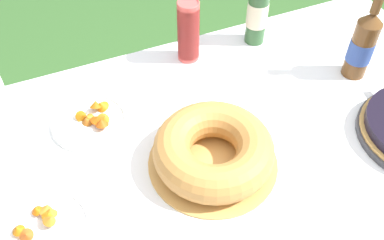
% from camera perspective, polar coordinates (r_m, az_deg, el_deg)
% --- Properties ---
extents(garden_table, '(1.62, 1.18, 0.72)m').
position_cam_1_polar(garden_table, '(1.23, 8.75, -7.58)').
color(garden_table, '#A87A47').
rests_on(garden_table, ground_plane).
extents(tablecloth, '(1.63, 1.19, 0.10)m').
position_cam_1_polar(tablecloth, '(1.19, 9.02, -6.21)').
color(tablecloth, white).
rests_on(tablecloth, garden_table).
extents(bundt_cake, '(0.35, 0.35, 0.11)m').
position_cam_1_polar(bundt_cake, '(1.13, 2.87, -4.10)').
color(bundt_cake, tan).
rests_on(bundt_cake, tablecloth).
extents(cup_stack, '(0.07, 0.07, 0.21)m').
position_cam_1_polar(cup_stack, '(1.42, -0.31, 11.76)').
color(cup_stack, '#E04C47').
rests_on(cup_stack, tablecloth).
extents(cider_bottle_green, '(0.07, 0.07, 0.35)m').
position_cam_1_polar(cider_bottle_green, '(1.50, 8.80, 14.57)').
color(cider_bottle_green, '#2D562D').
rests_on(cider_bottle_green, tablecloth).
extents(cider_bottle_amber, '(0.08, 0.08, 0.31)m').
position_cam_1_polar(cider_bottle_amber, '(1.45, 21.79, 9.32)').
color(cider_bottle_amber, brown).
rests_on(cider_bottle_amber, tablecloth).
extents(snack_plate_near, '(0.24, 0.24, 0.05)m').
position_cam_1_polar(snack_plate_near, '(1.10, -19.56, -13.74)').
color(snack_plate_near, white).
rests_on(snack_plate_near, tablecloth).
extents(snack_plate_right, '(0.22, 0.22, 0.06)m').
position_cam_1_polar(snack_plate_right, '(1.28, -13.38, -0.04)').
color(snack_plate_right, white).
rests_on(snack_plate_right, tablecloth).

